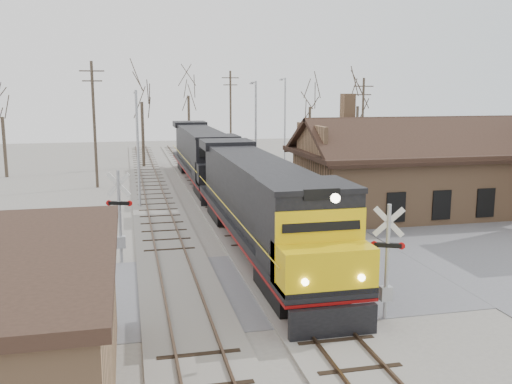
{
  "coord_description": "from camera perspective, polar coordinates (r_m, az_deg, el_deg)",
  "views": [
    {
      "loc": [
        -6.43,
        -22.43,
        8.22
      ],
      "look_at": [
        0.72,
        9.0,
        2.37
      ],
      "focal_mm": 40.0,
      "sensor_mm": 36.0,
      "label": 1
    }
  ],
  "objects": [
    {
      "name": "tree_a",
      "position": [
        58.2,
        -24.11,
        7.77
      ],
      "size": [
        3.77,
        3.77,
        9.23
      ],
      "color": "#382D23",
      "rests_on": "ground"
    },
    {
      "name": "utility_pole_a",
      "position": [
        49.39,
        -15.87,
        6.69
      ],
      "size": [
        2.0,
        0.24,
        10.45
      ],
      "color": "#382D23",
      "rests_on": "ground"
    },
    {
      "name": "locomotive_trailing",
      "position": [
        49.98,
        -5.36,
        3.75
      ],
      "size": [
        3.28,
        21.95,
        4.62
      ],
      "color": "black",
      "rests_on": "ground"
    },
    {
      "name": "tree_c",
      "position": [
        73.1,
        -6.79,
        10.48
      ],
      "size": [
        4.9,
        4.9,
        12.02
      ],
      "color": "#382D23",
      "rests_on": "ground"
    },
    {
      "name": "streetlight_c",
      "position": [
        61.39,
        2.88,
        7.47
      ],
      "size": [
        0.25,
        2.04,
        9.36
      ],
      "color": "#A5A8AD",
      "rests_on": "ground"
    },
    {
      "name": "crossbuck_near",
      "position": [
        21.03,
        12.96,
        -7.24
      ],
      "size": [
        1.14,
        0.56,
        4.24
      ],
      "rotation": [
        0.0,
        0.0,
        -0.41
      ],
      "color": "#A5A8AD",
      "rests_on": "ground"
    },
    {
      "name": "track_main",
      "position": [
        38.84,
        -3.01,
        -1.84
      ],
      "size": [
        3.4,
        90.0,
        0.24
      ],
      "color": "gray",
      "rests_on": "ground"
    },
    {
      "name": "crossbuck_far",
      "position": [
        27.8,
        -13.45,
        -2.78
      ],
      "size": [
        1.23,
        0.49,
        4.47
      ],
      "rotation": [
        0.0,
        0.0,
        2.81
      ],
      "color": "#A5A8AD",
      "rests_on": "ground"
    },
    {
      "name": "tree_b",
      "position": [
        61.21,
        -11.4,
        9.88
      ],
      "size": [
        4.59,
        4.59,
        11.23
      ],
      "color": "#382D23",
      "rests_on": "ground"
    },
    {
      "name": "ground",
      "position": [
        24.74,
        3.03,
        -9.13
      ],
      "size": [
        140.0,
        140.0,
        0.0
      ],
      "primitive_type": "plane",
      "color": "gray",
      "rests_on": "ground"
    },
    {
      "name": "utility_pole_b",
      "position": [
        66.56,
        -2.56,
        7.81
      ],
      "size": [
        2.0,
        0.24,
        10.25
      ],
      "color": "#382D23",
      "rests_on": "ground"
    },
    {
      "name": "utility_pole_c",
      "position": [
        56.78,
        10.6,
        6.71
      ],
      "size": [
        2.0,
        0.24,
        9.25
      ],
      "color": "#382D23",
      "rests_on": "ground"
    },
    {
      "name": "locomotive_lead",
      "position": [
        28.34,
        0.55,
        -1.22
      ],
      "size": [
        3.28,
        21.95,
        4.88
      ],
      "color": "black",
      "rests_on": "ground"
    },
    {
      "name": "streetlight_a",
      "position": [
        40.17,
        -11.75,
        4.9
      ],
      "size": [
        0.25,
        2.04,
        8.14
      ],
      "color": "#A5A8AD",
      "rests_on": "ground"
    },
    {
      "name": "tree_d",
      "position": [
        66.68,
        5.43,
        9.33
      ],
      "size": [
        4.11,
        4.11,
        10.06
      ],
      "color": "#382D23",
      "rests_on": "ground"
    },
    {
      "name": "streetlight_b",
      "position": [
        48.72,
        -0.06,
        6.46
      ],
      "size": [
        0.25,
        2.04,
        8.86
      ],
      "color": "#A5A8AD",
      "rests_on": "ground"
    },
    {
      "name": "track_siding",
      "position": [
        38.36,
        -9.65,
        -2.13
      ],
      "size": [
        3.4,
        90.0,
        0.24
      ],
      "color": "gray",
      "rests_on": "ground"
    },
    {
      "name": "tree_e",
      "position": [
        62.57,
        10.16,
        9.4
      ],
      "size": [
        4.26,
        4.26,
        10.43
      ],
      "color": "#382D23",
      "rests_on": "ground"
    },
    {
      "name": "road",
      "position": [
        24.73,
        3.03,
        -9.1
      ],
      "size": [
        60.0,
        9.0,
        0.03
      ],
      "primitive_type": "cube",
      "color": "slate",
      "rests_on": "ground"
    },
    {
      "name": "depot",
      "position": [
        39.48,
        15.16,
        1.46
      ],
      "size": [
        15.2,
        9.31,
        7.9
      ],
      "color": "#A07653",
      "rests_on": "ground"
    }
  ]
}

